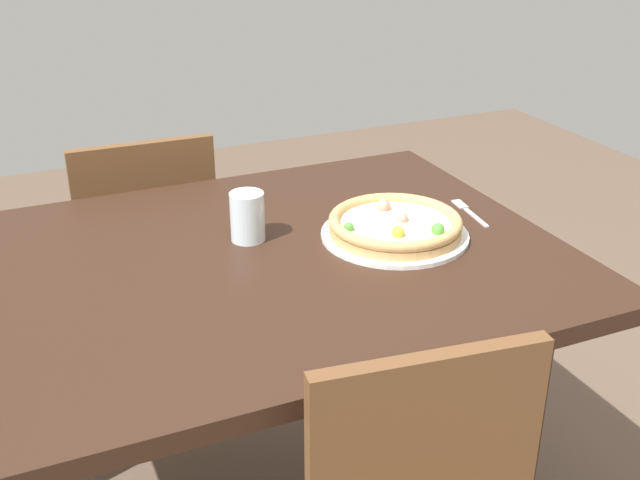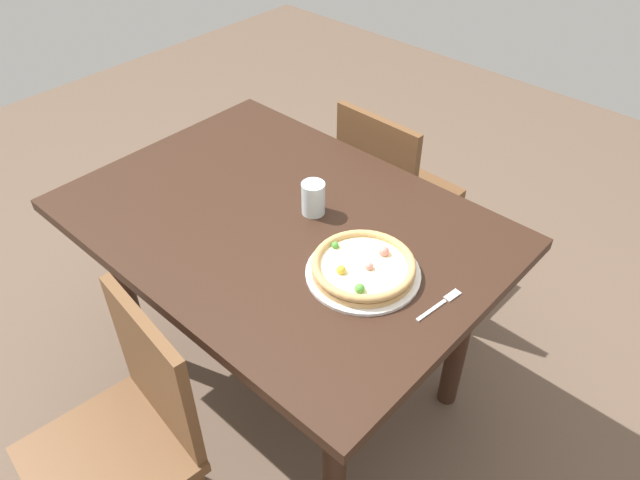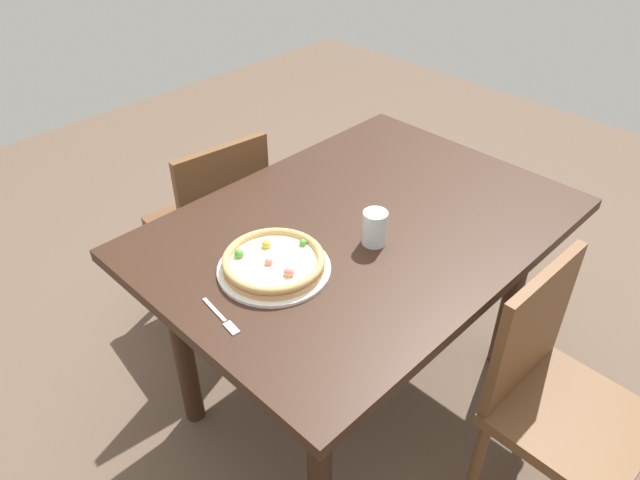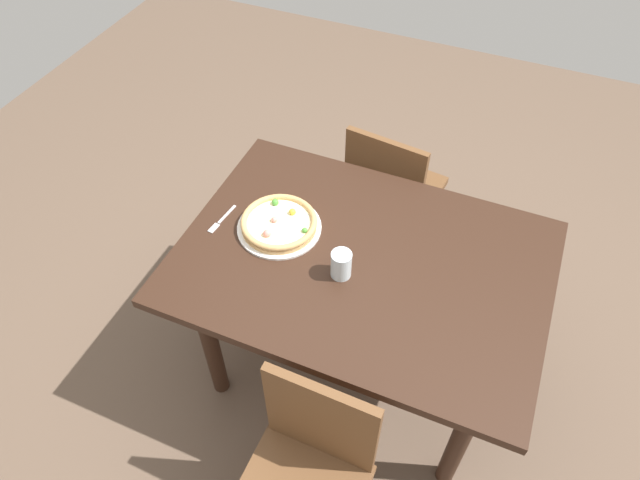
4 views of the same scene
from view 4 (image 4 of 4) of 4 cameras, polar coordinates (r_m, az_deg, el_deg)
The scene contains 8 objects.
ground_plane at distance 2.73m, azimuth 3.35°, elevation -12.43°, with size 6.00×6.00×0.00m, color brown.
dining_table at distance 2.17m, azimuth 4.12°, elevation -3.76°, with size 1.35×0.96×0.78m.
chair_near at distance 2.79m, azimuth 7.10°, elevation 4.81°, with size 0.45×0.45×0.87m.
chair_far at distance 2.02m, azimuth -1.40°, elevation -22.49°, with size 0.41×0.41×0.87m.
plate at distance 2.19m, azimuth -4.09°, elevation 1.26°, with size 0.32×0.32×0.01m, color white.
pizza at distance 2.17m, azimuth -4.12°, elevation 1.72°, with size 0.29×0.29×0.05m.
fork at distance 2.24m, azimuth -9.92°, elevation 1.88°, with size 0.04×0.17×0.00m.
drinking_glass at distance 2.00m, azimuth 2.13°, elevation -2.45°, with size 0.07×0.07×0.11m, color silver.
Camera 4 is at (-0.37, 1.29, 2.38)m, focal length 32.01 mm.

